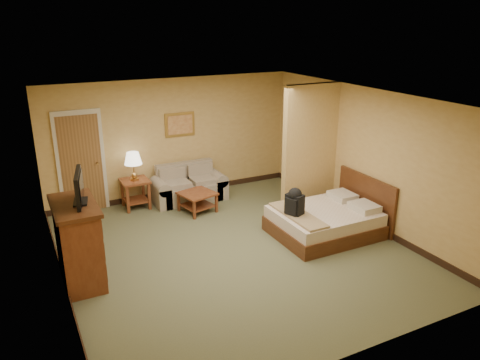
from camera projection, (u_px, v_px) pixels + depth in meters
floor at (234, 250)px, 8.04m from camera, size 6.00×6.00×0.00m
ceiling at (233, 99)px, 7.18m from camera, size 6.00×6.00×0.00m
back_wall at (173, 139)px, 10.14m from camera, size 5.50×0.02×2.60m
left_wall at (54, 208)px, 6.44m from camera, size 0.02×6.00×2.60m
right_wall at (365, 157)px, 8.78m from camera, size 0.02×6.00×2.60m
partition at (310, 150)px, 9.30m from camera, size 1.20×0.15×2.60m
door at (81, 163)px, 9.37m from camera, size 0.94×0.16×2.10m
baseboard at (175, 192)px, 10.54m from camera, size 5.50×0.02×0.12m
loveseat at (189, 189)px, 10.19m from camera, size 1.57×0.73×0.79m
side_table at (135, 189)px, 9.72m from camera, size 0.56×0.56×0.61m
table_lamp at (133, 159)px, 9.50m from camera, size 0.36×0.36×0.59m
coffee_table at (197, 198)px, 9.55m from camera, size 0.78×0.78×0.41m
wall_picture at (180, 125)px, 10.09m from camera, size 0.67×0.04×0.52m
dresser at (78, 243)px, 6.91m from camera, size 0.62×1.18×1.26m
tv at (79, 188)px, 6.68m from camera, size 0.26×0.76×0.47m
bed at (327, 220)px, 8.57m from camera, size 1.89×1.52×0.99m
backpack at (295, 201)px, 8.15m from camera, size 0.30×0.35×0.52m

